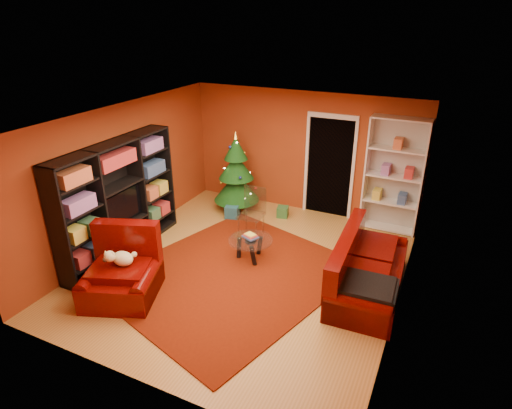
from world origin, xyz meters
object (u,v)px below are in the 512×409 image
at_px(gift_box_green, 283,212).
at_px(armchair, 120,272).
at_px(gift_box_red, 238,199).
at_px(media_unit, 119,200).
at_px(acrylic_chair, 251,216).
at_px(christmas_tree, 236,172).
at_px(rug, 231,275).
at_px(dog, 123,259).
at_px(sofa, 370,265).
at_px(gift_box_teal, 232,212).
at_px(white_bookshelf, 394,176).
at_px(coffee_table, 251,249).

bearing_deg(gift_box_green, armchair, -107.49).
bearing_deg(gift_box_red, media_unit, -107.79).
height_order(media_unit, acrylic_chair, media_unit).
bearing_deg(christmas_tree, acrylic_chair, -50.12).
xyz_separation_m(rug, christmas_tree, (-1.16, 2.43, 0.85)).
height_order(dog, sofa, sofa).
height_order(gift_box_teal, armchair, armchair).
height_order(media_unit, dog, media_unit).
bearing_deg(armchair, sofa, 7.48).
height_order(sofa, acrylic_chair, sofa).
bearing_deg(white_bookshelf, dog, -127.78).
distance_m(rug, dog, 1.79).
bearing_deg(acrylic_chair, gift_box_red, 124.74).
distance_m(white_bookshelf, acrylic_chair, 2.87).
bearing_deg(gift_box_green, sofa, -40.53).
relative_size(sofa, acrylic_chair, 2.43).
xyz_separation_m(christmas_tree, armchair, (-0.08, -3.65, -0.42)).
height_order(rug, gift_box_teal, gift_box_teal).
bearing_deg(gift_box_green, gift_box_teal, -152.12).
relative_size(armchair, sofa, 0.53).
height_order(rug, christmas_tree, christmas_tree).
bearing_deg(gift_box_green, dog, -107.36).
bearing_deg(acrylic_chair, coffee_table, -67.11).
xyz_separation_m(christmas_tree, white_bookshelf, (3.22, 0.45, 0.27)).
xyz_separation_m(rug, coffee_table, (0.07, 0.61, 0.20)).
bearing_deg(media_unit, christmas_tree, 68.36).
distance_m(gift_box_green, gift_box_red, 1.20).
height_order(gift_box_teal, gift_box_red, gift_box_teal).
distance_m(christmas_tree, gift_box_teal, 0.87).
height_order(media_unit, armchair, media_unit).
bearing_deg(rug, media_unit, -176.77).
bearing_deg(media_unit, armchair, -50.92).
bearing_deg(sofa, coffee_table, 86.65).
xyz_separation_m(white_bookshelf, armchair, (-3.30, -4.10, -0.69)).
distance_m(christmas_tree, gift_box_green, 1.32).
bearing_deg(christmas_tree, coffee_table, -55.96).
bearing_deg(gift_box_green, white_bookshelf, 10.62).
xyz_separation_m(gift_box_red, acrylic_chair, (0.94, -1.25, 0.32)).
height_order(rug, sofa, sofa).
distance_m(gift_box_green, acrylic_chair, 1.14).
distance_m(gift_box_teal, white_bookshelf, 3.37).
xyz_separation_m(media_unit, gift_box_teal, (1.12, 2.09, -0.89)).
relative_size(gift_box_green, armchair, 0.20).
relative_size(christmas_tree, sofa, 0.83).
relative_size(dog, coffee_table, 0.51).
bearing_deg(christmas_tree, sofa, -29.21).
bearing_deg(rug, gift_box_green, 91.61).
bearing_deg(rug, sofa, 15.01).
bearing_deg(rug, dog, -136.19).
height_order(christmas_tree, gift_box_green, christmas_tree).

